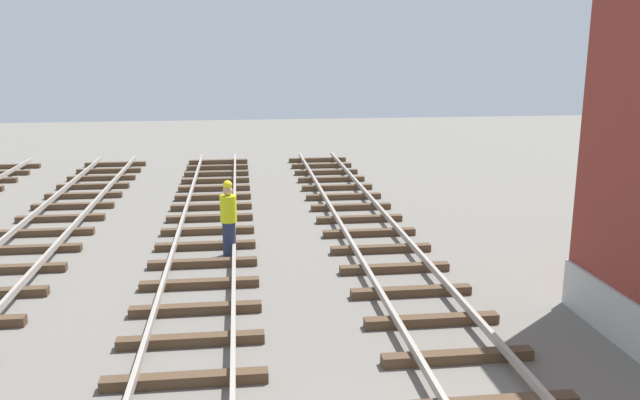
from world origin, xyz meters
name	(u,v)px	position (x,y,z in m)	size (l,w,h in m)	color
track_worker_distant	(229,219)	(-3.19, 9.73, 0.93)	(0.40, 0.40, 1.87)	#262D4C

